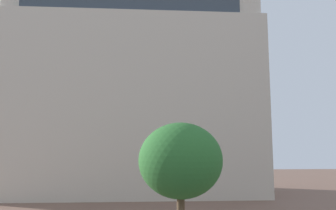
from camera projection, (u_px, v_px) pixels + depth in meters
landmark_building at (131, 82)px, 33.40m from camera, size 24.59×10.46×35.94m
tree_curb_far at (180, 161)px, 15.33m from camera, size 3.88×3.88×5.51m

